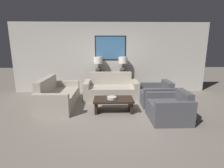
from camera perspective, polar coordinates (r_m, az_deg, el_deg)
The scene contains 11 objects.
ground_plane at distance 4.73m, azimuth 0.20°, elevation -9.94°, with size 20.00×20.00×0.00m, color slate.
back_wall at distance 6.83m, azimuth -0.50°, elevation 8.55°, with size 7.47×0.12×2.65m.
console_table at distance 6.71m, azimuth -0.44°, elevation 0.19°, with size 1.49×0.37×0.75m.
table_lamp_left at distance 6.59m, azimuth -4.49°, elevation 6.66°, with size 0.33×0.33×0.64m.
table_lamp_right at distance 6.61m, azimuth 3.58°, elevation 6.70°, with size 0.33×0.33×0.64m.
couch_by_back_wall at distance 6.05m, azimuth -0.28°, elevation -1.96°, with size 1.83×0.91×0.88m.
couch_by_side at distance 5.50m, azimuth -17.21°, elevation -4.05°, with size 0.91×1.83×0.88m.
coffee_table at distance 4.86m, azimuth 0.49°, elevation -5.91°, with size 1.08×0.64×0.37m.
decorative_bowl at distance 4.79m, azimuth -0.09°, elevation -4.55°, with size 0.26×0.26×0.07m.
armchair_near_back_wall at distance 5.63m, azimuth 14.21°, elevation -3.68°, with size 0.92×0.97×0.73m.
armchair_near_camera at distance 4.58m, azimuth 18.21°, elevation -7.76°, with size 0.92×0.97×0.73m.
Camera 1 is at (-0.15, -4.37, 1.82)m, focal length 28.00 mm.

